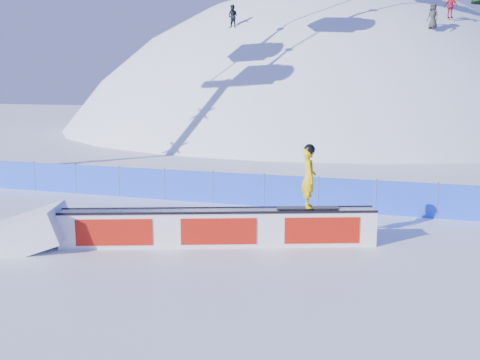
% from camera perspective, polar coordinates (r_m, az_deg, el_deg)
% --- Properties ---
extents(ground, '(160.00, 160.00, 0.00)m').
position_cam_1_polar(ground, '(16.80, -11.40, -5.45)').
color(ground, white).
rests_on(ground, ground).
extents(snow_hill, '(64.00, 64.00, 64.00)m').
position_cam_1_polar(snow_hill, '(61.01, 8.73, -11.41)').
color(snow_hill, white).
rests_on(snow_hill, ground).
extents(safety_fence, '(22.05, 0.05, 1.30)m').
position_cam_1_polar(safety_fence, '(20.61, -5.51, -0.63)').
color(safety_fence, blue).
rests_on(safety_fence, ground).
extents(rail_box, '(8.50, 3.46, 1.05)m').
position_cam_1_polar(rail_box, '(15.00, -2.28, -5.12)').
color(rail_box, white).
rests_on(rail_box, ground).
extents(snow_ramp, '(3.03, 2.42, 1.64)m').
position_cam_1_polar(snow_ramp, '(16.14, -22.30, -6.70)').
color(snow_ramp, white).
rests_on(snow_ramp, ground).
extents(snowboarder, '(1.74, 0.86, 1.81)m').
position_cam_1_polar(snowboarder, '(14.88, 7.35, 0.31)').
color(snowboarder, black).
rests_on(snowboarder, rail_box).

